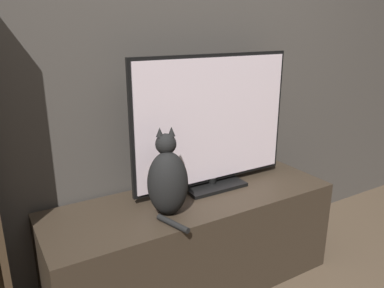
% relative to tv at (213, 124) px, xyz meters
% --- Properties ---
extents(wall_back, '(4.80, 0.05, 2.60)m').
position_rel_tv_xyz_m(wall_back, '(-0.17, 0.23, 0.39)').
color(wall_back, '#47423D').
rests_on(wall_back, ground_plane).
extents(tv_stand, '(1.58, 0.53, 0.54)m').
position_rel_tv_xyz_m(tv_stand, '(-0.17, -0.08, -0.64)').
color(tv_stand, '#33281E').
rests_on(tv_stand, ground_plane).
extents(tv, '(0.96, 0.21, 0.74)m').
position_rel_tv_xyz_m(tv, '(0.00, 0.00, 0.00)').
color(tv, black).
rests_on(tv, tv_stand).
extents(cat, '(0.24, 0.33, 0.43)m').
position_rel_tv_xyz_m(cat, '(-0.37, -0.16, -0.19)').
color(cat, black).
rests_on(cat, tv_stand).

